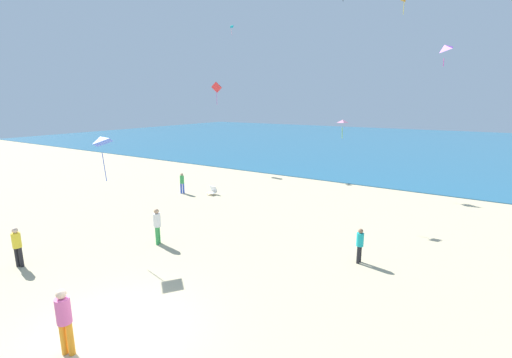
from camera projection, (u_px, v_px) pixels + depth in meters
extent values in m
plane|color=#C6B58C|center=(285.00, 226.00, 17.71)|extent=(120.00, 120.00, 0.00)
cube|color=#236084|center=(415.00, 144.00, 51.24)|extent=(120.00, 60.00, 0.05)
cube|color=white|center=(211.00, 193.00, 23.55)|extent=(0.53, 0.45, 0.03)
cube|color=white|center=(214.00, 189.00, 23.70)|extent=(0.53, 0.21, 0.44)
cylinder|color=#B7B7BC|center=(213.00, 195.00, 23.32)|extent=(0.02, 0.02, 0.15)
cylinder|color=#B7B7BC|center=(207.00, 194.00, 23.60)|extent=(0.02, 0.02, 0.15)
cylinder|color=blue|center=(184.00, 188.00, 23.94)|extent=(0.12, 0.12, 0.71)
cylinder|color=blue|center=(181.00, 188.00, 23.90)|extent=(0.12, 0.12, 0.71)
cylinder|color=green|center=(182.00, 179.00, 23.78)|extent=(0.40, 0.40, 0.53)
sphere|color=tan|center=(182.00, 174.00, 23.71)|extent=(0.19, 0.19, 0.19)
cylinder|color=black|center=(21.00, 257.00, 13.27)|extent=(0.14, 0.14, 0.78)
cylinder|color=black|center=(17.00, 257.00, 13.30)|extent=(0.14, 0.14, 0.78)
cylinder|color=yellow|center=(16.00, 240.00, 13.14)|extent=(0.41, 0.41, 0.58)
sphere|color=beige|center=(15.00, 230.00, 13.05)|extent=(0.21, 0.21, 0.21)
cylinder|color=black|center=(358.00, 255.00, 13.55)|extent=(0.12, 0.12, 0.70)
cylinder|color=black|center=(360.00, 254.00, 13.67)|extent=(0.12, 0.12, 0.70)
cylinder|color=#19ADB2|center=(360.00, 240.00, 13.48)|extent=(0.31, 0.31, 0.52)
sphere|color=#846047|center=(361.00, 231.00, 13.40)|extent=(0.19, 0.19, 0.19)
cylinder|color=green|center=(157.00, 236.00, 15.31)|extent=(0.14, 0.14, 0.81)
cylinder|color=green|center=(159.00, 234.00, 15.48)|extent=(0.14, 0.14, 0.81)
cylinder|color=white|center=(157.00, 220.00, 15.24)|extent=(0.43, 0.43, 0.61)
sphere|color=tan|center=(156.00, 211.00, 15.15)|extent=(0.22, 0.22, 0.22)
cylinder|color=orange|center=(63.00, 338.00, 8.66)|extent=(0.15, 0.15, 0.88)
cylinder|color=orange|center=(71.00, 339.00, 8.63)|extent=(0.15, 0.15, 0.88)
cylinder|color=#D8599E|center=(63.00, 311.00, 8.48)|extent=(0.46, 0.46, 0.66)
sphere|color=beige|center=(61.00, 294.00, 8.38)|extent=(0.24, 0.24, 0.24)
pyramid|color=blue|center=(101.00, 140.00, 14.04)|extent=(0.76, 0.90, 0.51)
cylinder|color=blue|center=(104.00, 167.00, 14.26)|extent=(0.13, 0.05, 1.18)
cube|color=red|center=(217.00, 87.00, 31.97)|extent=(1.04, 0.42, 0.99)
cylinder|color=#DB3DA8|center=(217.00, 98.00, 32.18)|extent=(0.08, 0.10, 1.18)
pyramid|color=purple|center=(444.00, 48.00, 17.94)|extent=(0.95, 0.99, 0.48)
cylinder|color=#DB3DA8|center=(444.00, 62.00, 18.10)|extent=(0.06, 0.05, 0.41)
pyramid|color=pink|center=(343.00, 121.00, 18.17)|extent=(0.57, 0.53, 0.17)
cylinder|color=#99DB33|center=(342.00, 133.00, 18.30)|extent=(0.10, 0.13, 0.57)
cylinder|color=yellow|center=(404.00, 7.00, 23.05)|extent=(0.04, 0.03, 0.87)
pyramid|color=#1EADAD|center=(231.00, 26.00, 32.26)|extent=(0.40, 0.48, 0.29)
cylinder|color=pink|center=(232.00, 32.00, 32.37)|extent=(0.13, 0.05, 0.52)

